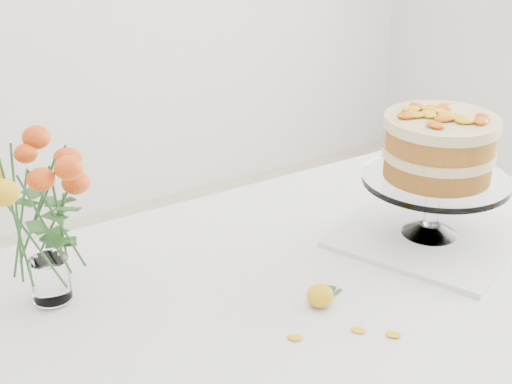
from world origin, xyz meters
TOP-DOWN VIEW (x-y plane):
  - table at (0.00, 0.00)m, footprint 1.43×0.93m
  - napkin at (0.31, 0.03)m, footprint 0.43×0.43m
  - cake_stand at (0.31, 0.03)m, footprint 0.29×0.29m
  - rose_vase at (-0.42, 0.22)m, footprint 0.23×0.23m
  - loose_rose_near at (-0.03, -0.04)m, footprint 0.08×0.05m
  - stray_petal_a at (-0.12, -0.10)m, footprint 0.03×0.02m
  - stray_petal_b at (-0.02, -0.14)m, footprint 0.03×0.02m
  - stray_petal_c at (0.02, -0.18)m, footprint 0.03×0.02m

SIDE VIEW (x-z plane):
  - table at x=0.00m, z-range 0.30..1.05m
  - stray_petal_a at x=-0.12m, z-range 0.76..0.76m
  - stray_petal_b at x=-0.02m, z-range 0.76..0.76m
  - stray_petal_c at x=0.02m, z-range 0.76..0.76m
  - napkin at x=0.31m, z-range 0.76..0.77m
  - loose_rose_near at x=-0.03m, z-range 0.76..0.80m
  - cake_stand at x=0.31m, z-range 0.81..1.07m
  - rose_vase at x=-0.42m, z-range 0.79..1.13m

